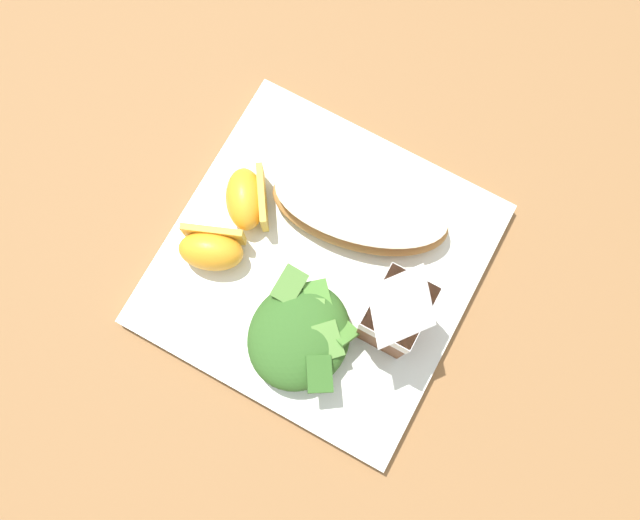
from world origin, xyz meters
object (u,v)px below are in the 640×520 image
Objects in this scene: cheesy_pizza_bread at (360,208)px; green_salad_pile at (300,335)px; milk_carton at (397,312)px; orange_wedge_middle at (211,249)px; orange_wedge_front at (247,199)px; white_plate at (320,264)px.

green_salad_pile reaches higher than cheesy_pizza_bread.
cheesy_pizza_bread is at bearing -136.93° from milk_carton.
orange_wedge_middle is (-0.03, -0.11, -0.00)m from green_salad_pile.
green_salad_pile is at bearing 3.45° from cheesy_pizza_bread.
orange_wedge_front is at bearing 175.32° from orange_wedge_middle.
milk_carton is 1.57× the size of orange_wedge_front.
white_plate is 2.65× the size of green_salad_pile.
milk_carton is at bearing 78.41° from orange_wedge_front.
orange_wedge_front and orange_wedge_middle have the same top height.
white_plate is 0.07m from cheesy_pizza_bread.
green_salad_pile is (0.07, 0.02, 0.03)m from white_plate.
milk_carton is at bearing 77.78° from white_plate.
cheesy_pizza_bread is 0.13m from green_salad_pile.
milk_carton reaches higher than white_plate.
white_plate is at bearing -9.82° from cheesy_pizza_bread.
green_salad_pile is (0.13, 0.01, 0.00)m from cheesy_pizza_bread.
cheesy_pizza_bread is at bearing 134.64° from orange_wedge_middle.
cheesy_pizza_bread is 2.63× the size of orange_wedge_front.
white_plate is 2.55× the size of milk_carton.
cheesy_pizza_bread is 0.11m from orange_wedge_front.
green_salad_pile reaches higher than white_plate.
green_salad_pile is 0.11m from orange_wedge_middle.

